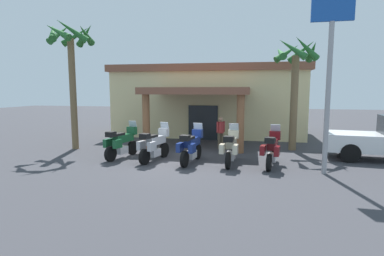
% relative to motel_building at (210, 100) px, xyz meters
% --- Properties ---
extents(ground_plane, '(80.00, 80.00, 0.00)m').
position_rel_motel_building_xyz_m(ground_plane, '(0.08, -9.15, -2.34)').
color(ground_plane, '#38383D').
extents(motel_building, '(12.79, 10.77, 4.63)m').
position_rel_motel_building_xyz_m(motel_building, '(0.00, 0.00, 0.00)').
color(motel_building, beige).
rests_on(motel_building, ground_plane).
extents(motorcycle_green, '(0.94, 2.19, 1.61)m').
position_rel_motel_building_xyz_m(motorcycle_green, '(-2.55, -8.91, -1.65)').
color(motorcycle_green, black).
rests_on(motorcycle_green, ground_plane).
extents(motorcycle_silver, '(0.94, 2.18, 1.61)m').
position_rel_motel_building_xyz_m(motorcycle_silver, '(-0.92, -9.14, -1.65)').
color(motorcycle_silver, black).
rests_on(motorcycle_silver, ground_plane).
extents(motorcycle_blue, '(0.80, 2.21, 1.61)m').
position_rel_motel_building_xyz_m(motorcycle_blue, '(0.71, -9.19, -1.65)').
color(motorcycle_blue, black).
rests_on(motorcycle_blue, ground_plane).
extents(motorcycle_cream, '(0.72, 2.21, 1.61)m').
position_rel_motel_building_xyz_m(motorcycle_cream, '(2.34, -9.06, -1.65)').
color(motorcycle_cream, black).
rests_on(motorcycle_cream, ground_plane).
extents(motorcycle_maroon, '(0.85, 2.20, 1.61)m').
position_rel_motel_building_xyz_m(motorcycle_maroon, '(3.96, -9.04, -1.65)').
color(motorcycle_maroon, black).
rests_on(motorcycle_maroon, ground_plane).
extents(pedestrian, '(0.39, 0.41, 1.66)m').
position_rel_motel_building_xyz_m(pedestrian, '(1.50, -5.74, -1.38)').
color(pedestrian, brown).
rests_on(pedestrian, ground_plane).
extents(palm_tree_near_portico, '(2.18, 2.35, 5.60)m').
position_rel_motel_building_xyz_m(palm_tree_near_portico, '(5.12, -5.29, 1.70)').
color(palm_tree_near_portico, brown).
rests_on(palm_tree_near_portico, ground_plane).
extents(palm_tree_roadside, '(2.43, 2.45, 6.51)m').
position_rel_motel_building_xyz_m(palm_tree_roadside, '(-5.87, -7.41, 2.59)').
color(palm_tree_roadside, brown).
rests_on(palm_tree_roadside, ground_plane).
extents(roadside_sign, '(1.40, 0.18, 6.48)m').
position_rel_motel_building_xyz_m(roadside_sign, '(5.80, -9.67, 2.02)').
color(roadside_sign, '#99999E').
rests_on(roadside_sign, ground_plane).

